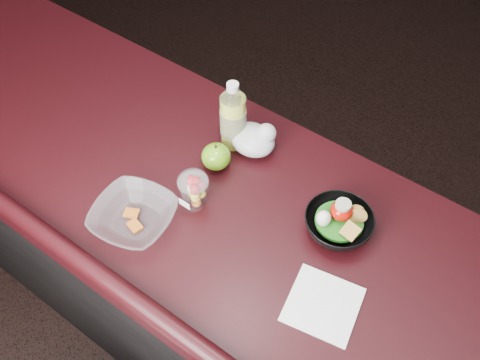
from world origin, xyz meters
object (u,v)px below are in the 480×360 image
fruit_cup (194,190)px  green_apple (216,157)px  takeout_bowl (134,216)px  lemonade_bottle (233,120)px  snack_bowl (338,222)px

fruit_cup → green_apple: (-0.03, 0.14, -0.02)m
takeout_bowl → green_apple: bearing=78.6°
lemonade_bottle → fruit_cup: (0.05, -0.23, -0.03)m
snack_bowl → lemonade_bottle: bearing=167.4°
lemonade_bottle → fruit_cup: bearing=-78.9°
snack_bowl → takeout_bowl: bearing=-146.7°
green_apple → lemonade_bottle: bearing=97.6°
fruit_cup → takeout_bowl: (-0.09, -0.14, -0.03)m
green_apple → takeout_bowl: 0.28m
green_apple → fruit_cup: bearing=-76.5°
fruit_cup → takeout_bowl: bearing=-122.6°
fruit_cup → snack_bowl: (0.35, 0.15, -0.03)m
green_apple → takeout_bowl: (-0.06, -0.27, -0.01)m
takeout_bowl → snack_bowl: bearing=33.3°
takeout_bowl → fruit_cup: bearing=57.4°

